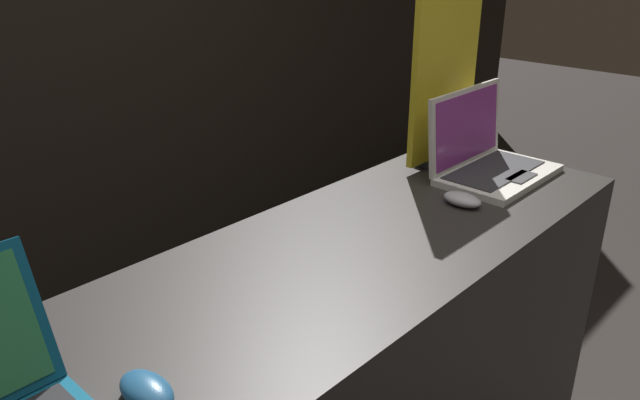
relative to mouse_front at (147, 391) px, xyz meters
The scene contains 4 objects.
mouse_front is the anchor object (origin of this frame).
laptop_back 1.25m from the mouse_front, ahead, with size 0.38×0.26×0.25m.
mouse_back 0.99m from the mouse_front, ahead, with size 0.07×0.11×0.03m.
promo_stand_back 1.30m from the mouse_front, 12.56° to the left, with size 0.32×0.07×0.54m.
Camera 1 is at (-0.88, -0.53, 1.55)m, focal length 35.00 mm.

